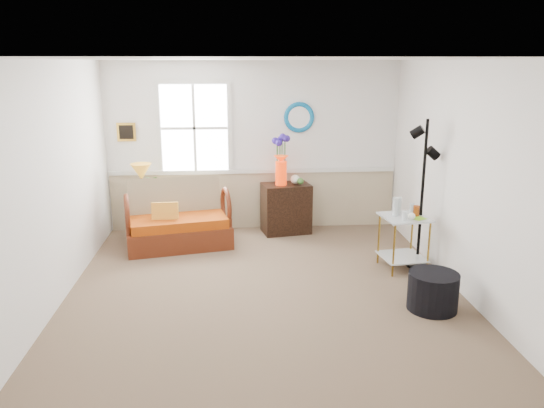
{
  "coord_description": "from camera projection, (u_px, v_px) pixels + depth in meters",
  "views": [
    {
      "loc": [
        -0.35,
        -5.66,
        2.57
      ],
      "look_at": [
        0.11,
        0.21,
        0.99
      ],
      "focal_mm": 35.0,
      "sensor_mm": 36.0,
      "label": 1
    }
  ],
  "objects": [
    {
      "name": "window",
      "position": [
        194.0,
        128.0,
        8.04
      ],
      "size": [
        1.14,
        0.06,
        1.44
      ],
      "primitive_type": null,
      "color": "white",
      "rests_on": "walls"
    },
    {
      "name": "throw_pillow",
      "position": [
        165.0,
        215.0,
        7.42
      ],
      "size": [
        0.37,
        0.1,
        0.37
      ],
      "primitive_type": null,
      "rotation": [
        0.0,
        0.0,
        0.02
      ],
      "color": "orange",
      "rests_on": "loveseat"
    },
    {
      "name": "wainscot",
      "position": [
        254.0,
        200.0,
        8.41
      ],
      "size": [
        4.46,
        0.02,
        0.9
      ],
      "primitive_type": "cube",
      "color": "tan",
      "rests_on": "walls"
    },
    {
      "name": "floor",
      "position": [
        264.0,
        291.0,
        6.14
      ],
      "size": [
        4.5,
        5.0,
        0.01
      ],
      "primitive_type": "cube",
      "color": "#7F6149",
      "rests_on": "ground"
    },
    {
      "name": "walls",
      "position": [
        264.0,
        182.0,
        5.8
      ],
      "size": [
        4.51,
        5.01,
        2.6
      ],
      "color": "white",
      "rests_on": "floor"
    },
    {
      "name": "flower_vase",
      "position": [
        281.0,
        160.0,
        7.95
      ],
      "size": [
        0.25,
        0.25,
        0.75
      ],
      "primitive_type": null,
      "rotation": [
        0.0,
        0.0,
        -0.16
      ],
      "color": "red",
      "rests_on": "cabinet"
    },
    {
      "name": "floor_lamp",
      "position": [
        422.0,
        195.0,
        6.65
      ],
      "size": [
        0.37,
        0.37,
        1.91
      ],
      "primitive_type": null,
      "rotation": [
        0.0,
        0.0,
        -0.44
      ],
      "color": "black",
      "rests_on": "floor"
    },
    {
      "name": "potted_plant",
      "position": [
        150.0,
        190.0,
        7.83
      ],
      "size": [
        0.39,
        0.42,
        0.3
      ],
      "primitive_type": "imported",
      "rotation": [
        0.0,
        0.0,
        -0.11
      ],
      "color": "#427D33",
      "rests_on": "lamp_stand"
    },
    {
      "name": "lamp_stand",
      "position": [
        143.0,
        219.0,
        7.95
      ],
      "size": [
        0.38,
        0.38,
        0.58
      ],
      "primitive_type": null,
      "rotation": [
        0.0,
        0.0,
        0.16
      ],
      "color": "black",
      "rests_on": "floor"
    },
    {
      "name": "chair_rail",
      "position": [
        254.0,
        171.0,
        8.28
      ],
      "size": [
        4.46,
        0.04,
        0.06
      ],
      "primitive_type": "cube",
      "color": "white",
      "rests_on": "walls"
    },
    {
      "name": "cabinet",
      "position": [
        286.0,
        208.0,
        8.19
      ],
      "size": [
        0.78,
        0.58,
        0.77
      ],
      "primitive_type": null,
      "rotation": [
        0.0,
        0.0,
        0.17
      ],
      "color": "black",
      "rests_on": "floor"
    },
    {
      "name": "ottoman",
      "position": [
        433.0,
        291.0,
        5.65
      ],
      "size": [
        0.69,
        0.69,
        0.41
      ],
      "primitive_type": "cylinder",
      "rotation": [
        0.0,
        0.0,
        0.36
      ],
      "color": "black",
      "rests_on": "floor"
    },
    {
      "name": "side_table",
      "position": [
        403.0,
        243.0,
        6.74
      ],
      "size": [
        0.61,
        0.61,
        0.69
      ],
      "primitive_type": null,
      "rotation": [
        0.0,
        0.0,
        0.13
      ],
      "color": "olive",
      "rests_on": "floor"
    },
    {
      "name": "table_lamp",
      "position": [
        142.0,
        182.0,
        7.8
      ],
      "size": [
        0.36,
        0.36,
        0.55
      ],
      "primitive_type": null,
      "rotation": [
        0.0,
        0.0,
        0.24
      ],
      "color": "#BE7E1F",
      "rests_on": "lamp_stand"
    },
    {
      "name": "ceiling",
      "position": [
        263.0,
        59.0,
        5.47
      ],
      "size": [
        4.5,
        5.0,
        0.01
      ],
      "primitive_type": "cube",
      "color": "white",
      "rests_on": "walls"
    },
    {
      "name": "mirror",
      "position": [
        299.0,
        117.0,
        8.13
      ],
      "size": [
        0.47,
        0.07,
        0.47
      ],
      "primitive_type": "torus",
      "rotation": [
        1.57,
        0.0,
        0.0
      ],
      "color": "#1684B9",
      "rests_on": "walls"
    },
    {
      "name": "loveseat",
      "position": [
        178.0,
        214.0,
        7.55
      ],
      "size": [
        1.59,
        1.1,
        0.95
      ],
      "primitive_type": null,
      "rotation": [
        0.0,
        0.0,
        0.21
      ],
      "color": "#4B1A08",
      "rests_on": "floor"
    },
    {
      "name": "picture",
      "position": [
        126.0,
        132.0,
        7.98
      ],
      "size": [
        0.28,
        0.03,
        0.28
      ],
      "primitive_type": "cube",
      "color": "gold",
      "rests_on": "walls"
    },
    {
      "name": "tabletop_items",
      "position": [
        408.0,
        207.0,
        6.63
      ],
      "size": [
        0.53,
        0.53,
        0.24
      ],
      "primitive_type": null,
      "rotation": [
        0.0,
        0.0,
        0.47
      ],
      "color": "silver",
      "rests_on": "side_table"
    }
  ]
}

